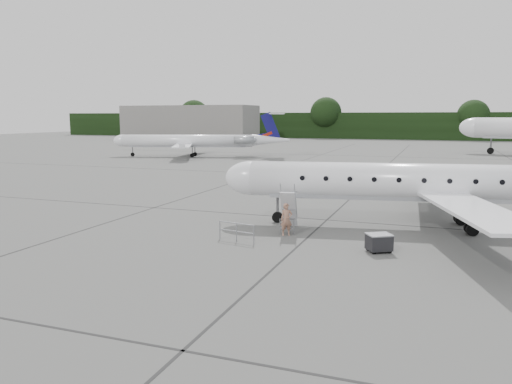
% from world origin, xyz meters
% --- Properties ---
extents(ground, '(320.00, 320.00, 0.00)m').
position_xyz_m(ground, '(0.00, 0.00, 0.00)').
color(ground, '#5E5E5C').
rests_on(ground, ground).
extents(treeline, '(260.00, 4.00, 8.00)m').
position_xyz_m(treeline, '(0.00, 130.00, 4.00)').
color(treeline, black).
rests_on(treeline, ground).
extents(terminal_building, '(40.00, 14.00, 10.00)m').
position_xyz_m(terminal_building, '(-70.00, 110.00, 5.00)').
color(terminal_building, slate).
rests_on(terminal_building, ground).
extents(main_regional_jet, '(33.89, 26.96, 7.83)m').
position_xyz_m(main_regional_jet, '(1.75, 5.86, 3.91)').
color(main_regional_jet, white).
rests_on(main_regional_jet, ground).
extents(airstair, '(1.20, 2.21, 2.45)m').
position_xyz_m(airstair, '(-7.03, 2.08, 1.23)').
color(airstair, white).
rests_on(airstair, ground).
extents(passenger, '(0.80, 0.71, 1.85)m').
position_xyz_m(passenger, '(-6.82, 0.91, 0.93)').
color(passenger, '#9C6B55').
rests_on(passenger, ground).
extents(safety_railing, '(2.18, 0.50, 1.00)m').
position_xyz_m(safety_railing, '(-8.96, -1.35, 0.50)').
color(safety_railing, gray).
rests_on(safety_railing, ground).
extents(baggage_cart, '(1.44, 1.38, 0.98)m').
position_xyz_m(baggage_cart, '(-1.47, -0.91, 0.49)').
color(baggage_cart, black).
rests_on(baggage_cart, ground).
extents(bg_regional_left, '(33.08, 27.98, 7.40)m').
position_xyz_m(bg_regional_left, '(-38.94, 49.76, 3.70)').
color(bg_regional_left, white).
rests_on(bg_regional_left, ground).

